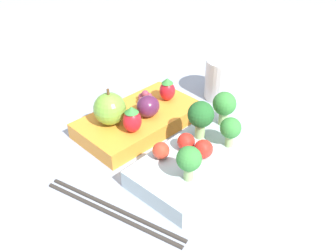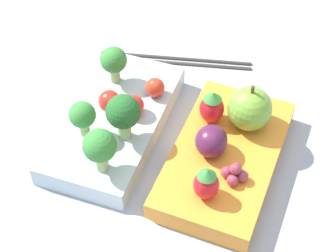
{
  "view_description": "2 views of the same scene",
  "coord_description": "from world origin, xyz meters",
  "px_view_note": "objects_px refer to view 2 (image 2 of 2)",
  "views": [
    {
      "loc": [
        0.35,
        0.31,
        0.37
      ],
      "look_at": [
        -0.01,
        -0.0,
        0.04
      ],
      "focal_mm": 40.0,
      "sensor_mm": 36.0,
      "label": 1
    },
    {
      "loc": [
        -0.42,
        -0.14,
        0.52
      ],
      "look_at": [
        -0.01,
        -0.0,
        0.04
      ],
      "focal_mm": 60.0,
      "sensor_mm": 36.0,
      "label": 2
    }
  ],
  "objects_px": {
    "cherry_tomato_2": "(133,106)",
    "chopsticks_pair": "(175,60)",
    "bento_box_fruit": "(225,158)",
    "apple": "(250,108)",
    "bento_box_savoury": "(114,122)",
    "plum": "(211,141)",
    "strawberry_0": "(212,107)",
    "broccoli_floret_2": "(100,147)",
    "strawberry_1": "(206,183)",
    "cherry_tomato_1": "(155,87)",
    "grape_cluster": "(235,173)",
    "broccoli_floret_3": "(123,113)",
    "broccoli_floret_0": "(114,61)",
    "cherry_tomato_0": "(109,101)",
    "broccoli_floret_1": "(82,116)"
  },
  "relations": [
    {
      "from": "bento_box_savoury",
      "to": "cherry_tomato_0",
      "type": "distance_m",
      "value": 0.03
    },
    {
      "from": "strawberry_0",
      "to": "broccoli_floret_2",
      "type": "bearing_deg",
      "value": 139.1
    },
    {
      "from": "broccoli_floret_2",
      "to": "strawberry_0",
      "type": "relative_size",
      "value": 1.27
    },
    {
      "from": "broccoli_floret_0",
      "to": "cherry_tomato_2",
      "type": "bearing_deg",
      "value": -137.87
    },
    {
      "from": "broccoli_floret_3",
      "to": "broccoli_floret_2",
      "type": "bearing_deg",
      "value": 172.89
    },
    {
      "from": "broccoli_floret_0",
      "to": "broccoli_floret_2",
      "type": "relative_size",
      "value": 0.9
    },
    {
      "from": "plum",
      "to": "cherry_tomato_0",
      "type": "bearing_deg",
      "value": 79.13
    },
    {
      "from": "broccoli_floret_2",
      "to": "grape_cluster",
      "type": "relative_size",
      "value": 1.84
    },
    {
      "from": "chopsticks_pair",
      "to": "strawberry_1",
      "type": "bearing_deg",
      "value": -154.82
    },
    {
      "from": "apple",
      "to": "cherry_tomato_2",
      "type": "bearing_deg",
      "value": 101.24
    },
    {
      "from": "broccoli_floret_2",
      "to": "strawberry_1",
      "type": "xyz_separation_m",
      "value": [
        0.0,
        -0.12,
        -0.02
      ]
    },
    {
      "from": "bento_box_fruit",
      "to": "apple",
      "type": "relative_size",
      "value": 3.45
    },
    {
      "from": "broccoli_floret_0",
      "to": "cherry_tomato_0",
      "type": "xyz_separation_m",
      "value": [
        -0.05,
        -0.01,
        -0.02
      ]
    },
    {
      "from": "bento_box_savoury",
      "to": "cherry_tomato_2",
      "type": "distance_m",
      "value": 0.04
    },
    {
      "from": "bento_box_savoury",
      "to": "cherry_tomato_0",
      "type": "xyz_separation_m",
      "value": [
        0.01,
        0.01,
        0.03
      ]
    },
    {
      "from": "broccoli_floret_1",
      "to": "cherry_tomato_0",
      "type": "bearing_deg",
      "value": -15.63
    },
    {
      "from": "broccoli_floret_3",
      "to": "grape_cluster",
      "type": "height_order",
      "value": "broccoli_floret_3"
    },
    {
      "from": "cherry_tomato_0",
      "to": "chopsticks_pair",
      "type": "distance_m",
      "value": 0.15
    },
    {
      "from": "bento_box_savoury",
      "to": "chopsticks_pair",
      "type": "height_order",
      "value": "bento_box_savoury"
    },
    {
      "from": "broccoli_floret_0",
      "to": "plum",
      "type": "relative_size",
      "value": 1.29
    },
    {
      "from": "bento_box_savoury",
      "to": "apple",
      "type": "distance_m",
      "value": 0.16
    },
    {
      "from": "apple",
      "to": "strawberry_0",
      "type": "xyz_separation_m",
      "value": [
        -0.01,
        0.04,
        -0.0
      ]
    },
    {
      "from": "broccoli_floret_3",
      "to": "bento_box_savoury",
      "type": "bearing_deg",
      "value": 42.61
    },
    {
      "from": "cherry_tomato_0",
      "to": "strawberry_0",
      "type": "distance_m",
      "value": 0.12
    },
    {
      "from": "strawberry_0",
      "to": "strawberry_1",
      "type": "height_order",
      "value": "strawberry_0"
    },
    {
      "from": "broccoli_floret_2",
      "to": "grape_cluster",
      "type": "xyz_separation_m",
      "value": [
        0.03,
        -0.14,
        -0.03
      ]
    },
    {
      "from": "broccoli_floret_0",
      "to": "broccoli_floret_1",
      "type": "height_order",
      "value": "broccoli_floret_0"
    },
    {
      "from": "apple",
      "to": "strawberry_0",
      "type": "relative_size",
      "value": 1.38
    },
    {
      "from": "grape_cluster",
      "to": "cherry_tomato_2",
      "type": "bearing_deg",
      "value": 67.78
    },
    {
      "from": "bento_box_fruit",
      "to": "broccoli_floret_3",
      "type": "distance_m",
      "value": 0.13
    },
    {
      "from": "strawberry_1",
      "to": "cherry_tomato_1",
      "type": "bearing_deg",
      "value": 38.53
    },
    {
      "from": "cherry_tomato_1",
      "to": "strawberry_0",
      "type": "xyz_separation_m",
      "value": [
        -0.02,
        -0.08,
        0.01
      ]
    },
    {
      "from": "broccoli_floret_0",
      "to": "apple",
      "type": "bearing_deg",
      "value": -96.6
    },
    {
      "from": "broccoli_floret_3",
      "to": "cherry_tomato_1",
      "type": "height_order",
      "value": "broccoli_floret_3"
    },
    {
      "from": "broccoli_floret_1",
      "to": "strawberry_0",
      "type": "bearing_deg",
      "value": -62.97
    },
    {
      "from": "broccoli_floret_2",
      "to": "cherry_tomato_1",
      "type": "distance_m",
      "value": 0.13
    },
    {
      "from": "cherry_tomato_0",
      "to": "strawberry_1",
      "type": "bearing_deg",
      "value": -120.62
    },
    {
      "from": "cherry_tomato_2",
      "to": "chopsticks_pair",
      "type": "bearing_deg",
      "value": -3.9
    },
    {
      "from": "broccoli_floret_3",
      "to": "grape_cluster",
      "type": "bearing_deg",
      "value": -98.15
    },
    {
      "from": "cherry_tomato_2",
      "to": "grape_cluster",
      "type": "height_order",
      "value": "cherry_tomato_2"
    },
    {
      "from": "broccoli_floret_3",
      "to": "plum",
      "type": "bearing_deg",
      "value": -84.81
    },
    {
      "from": "cherry_tomato_1",
      "to": "chopsticks_pair",
      "type": "relative_size",
      "value": 0.12
    },
    {
      "from": "bento_box_savoury",
      "to": "plum",
      "type": "relative_size",
      "value": 5.52
    },
    {
      "from": "cherry_tomato_1",
      "to": "grape_cluster",
      "type": "xyz_separation_m",
      "value": [
        -0.09,
        -0.12,
        -0.0
      ]
    },
    {
      "from": "cherry_tomato_0",
      "to": "broccoli_floret_2",
      "type": "bearing_deg",
      "value": -163.06
    },
    {
      "from": "bento_box_fruit",
      "to": "strawberry_1",
      "type": "bearing_deg",
      "value": 175.27
    },
    {
      "from": "cherry_tomato_1",
      "to": "strawberry_0",
      "type": "bearing_deg",
      "value": -103.67
    },
    {
      "from": "broccoli_floret_2",
      "to": "cherry_tomato_0",
      "type": "xyz_separation_m",
      "value": [
        0.09,
        0.03,
        -0.02
      ]
    },
    {
      "from": "broccoli_floret_2",
      "to": "broccoli_floret_3",
      "type": "height_order",
      "value": "broccoli_floret_3"
    },
    {
      "from": "cherry_tomato_2",
      "to": "grape_cluster",
      "type": "relative_size",
      "value": 0.85
    }
  ]
}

